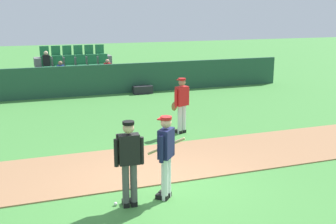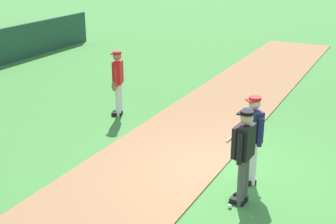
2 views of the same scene
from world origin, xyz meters
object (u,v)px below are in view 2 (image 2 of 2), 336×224
Objects in this scene: batter_navy_jersey at (252,137)px; umpire_home_plate at (244,152)px; runner_red_jersey at (118,81)px; baseball at (230,206)px.

batter_navy_jersey and umpire_home_plate have the same top height.
runner_red_jersey is 23.78× the size of baseball.
umpire_home_plate is at bearing -122.85° from runner_red_jersey.
baseball is (-3.12, -4.31, -0.93)m from runner_red_jersey.
umpire_home_plate is 5.26m from runner_red_jersey.
runner_red_jersey is at bearing 57.15° from umpire_home_plate.
runner_red_jersey reaches higher than baseball.
runner_red_jersey is at bearing 54.07° from baseball.
baseball is at bearing 179.32° from batter_navy_jersey.
umpire_home_plate is 23.78× the size of baseball.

